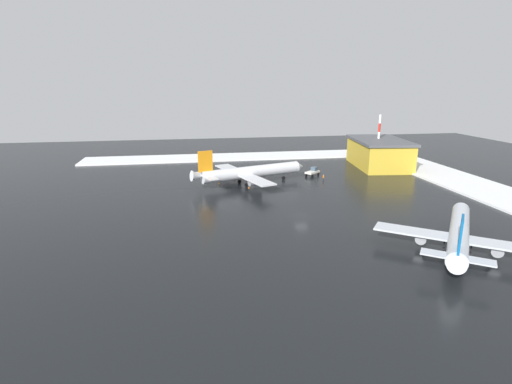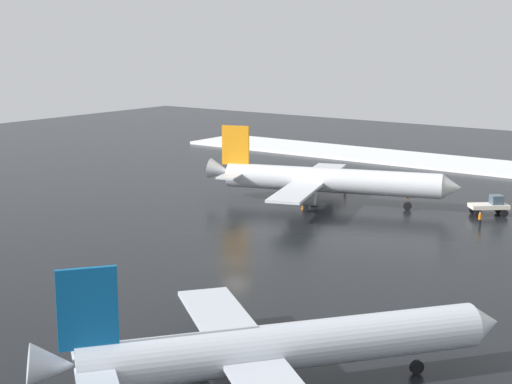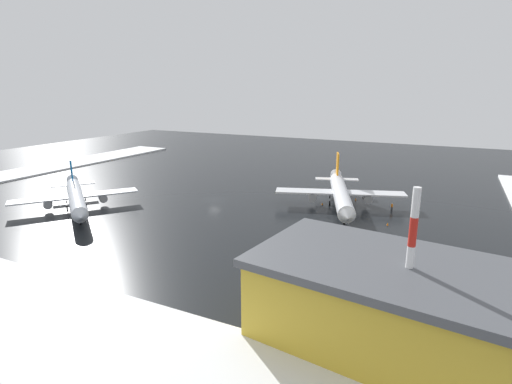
# 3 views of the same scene
# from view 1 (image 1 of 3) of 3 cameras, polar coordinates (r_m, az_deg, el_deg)

# --- Properties ---
(ground_plane) EXTENTS (240.00, 240.00, 0.00)m
(ground_plane) POSITION_cam_1_polar(r_m,az_deg,el_deg) (81.06, 6.54, -3.36)
(ground_plane) COLOR black
(snow_bank_right) EXTENTS (14.00, 116.00, 0.51)m
(snow_bank_right) POSITION_cam_1_polar(r_m,az_deg,el_deg) (144.62, -0.84, 5.11)
(snow_bank_right) COLOR white
(snow_bank_right) RESTS_ON ground_plane
(airplane_parked_portside) EXTENTS (27.22, 32.27, 9.87)m
(airplane_parked_portside) POSITION_cam_1_polar(r_m,az_deg,el_deg) (104.49, -0.93, 2.84)
(airplane_parked_portside) COLOR silver
(airplane_parked_portside) RESTS_ON ground_plane
(airplane_foreground_jet) EXTENTS (25.63, 22.65, 9.00)m
(airplane_foreground_jet) POSITION_cam_1_polar(r_m,az_deg,el_deg) (70.68, 27.02, -5.27)
(airplane_foreground_jet) COLOR silver
(airplane_foreground_jet) RESTS_ON ground_plane
(pushback_tug) EXTENTS (4.62, 4.95, 2.50)m
(pushback_tug) POSITION_cam_1_polar(r_m,az_deg,el_deg) (115.78, 8.12, 2.91)
(pushback_tug) COLOR silver
(pushback_tug) RESTS_ON ground_plane
(ground_crew_by_nose_gear) EXTENTS (0.36, 0.36, 1.71)m
(ground_crew_by_nose_gear) POSITION_cam_1_polar(r_m,az_deg,el_deg) (110.32, 9.62, 2.07)
(ground_crew_by_nose_gear) COLOR black
(ground_crew_by_nose_gear) RESTS_ON ground_plane
(ground_crew_mid_apron) EXTENTS (0.36, 0.36, 1.71)m
(ground_crew_mid_apron) POSITION_cam_1_polar(r_m,az_deg,el_deg) (114.42, -3.11, 2.74)
(ground_crew_mid_apron) COLOR black
(ground_crew_mid_apron) RESTS_ON ground_plane
(antenna_mast) EXTENTS (0.70, 0.70, 16.30)m
(antenna_mast) POSITION_cam_1_polar(r_m,az_deg,el_deg) (133.92, 17.08, 7.05)
(antenna_mast) COLOR red
(antenna_mast) RESTS_ON ground_plane
(cargo_hangar) EXTENTS (26.67, 17.99, 8.80)m
(cargo_hangar) POSITION_cam_1_polar(r_m,az_deg,el_deg) (132.62, 17.16, 5.34)
(cargo_hangar) COLOR gold
(cargo_hangar) RESTS_ON ground_plane
(traffic_cone_near_nose) EXTENTS (0.36, 0.36, 0.55)m
(traffic_cone_near_nose) POSITION_cam_1_polar(r_m,az_deg,el_deg) (101.14, -1.03, 0.68)
(traffic_cone_near_nose) COLOR orange
(traffic_cone_near_nose) RESTS_ON ground_plane
(traffic_cone_mid_line) EXTENTS (0.36, 0.36, 0.55)m
(traffic_cone_mid_line) POSITION_cam_1_polar(r_m,az_deg,el_deg) (105.83, -5.29, 1.27)
(traffic_cone_mid_line) COLOR orange
(traffic_cone_mid_line) RESTS_ON ground_plane
(traffic_cone_wingtip_side) EXTENTS (0.36, 0.36, 0.55)m
(traffic_cone_wingtip_side) POSITION_cam_1_polar(r_m,az_deg,el_deg) (116.66, 1.56, 2.65)
(traffic_cone_wingtip_side) COLOR orange
(traffic_cone_wingtip_side) RESTS_ON ground_plane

